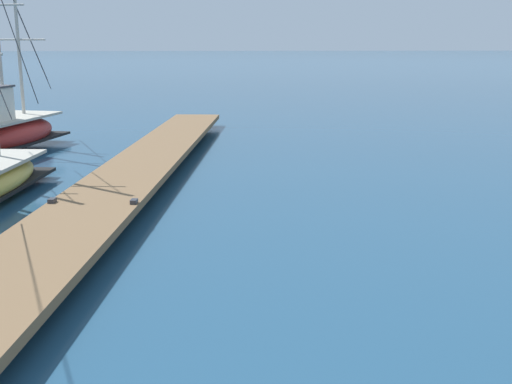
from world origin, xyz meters
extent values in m
cube|color=brown|center=(-4.26, 16.82, 0.37)|extent=(3.91, 21.67, 0.16)
cylinder|color=#4C3D2D|center=(-4.79, 11.45, 0.15)|extent=(0.36, 0.36, 0.29)
cylinder|color=#4C3D2D|center=(-4.26, 16.82, 0.15)|extent=(0.36, 0.36, 0.29)
cylinder|color=#4C3D2D|center=(-3.73, 22.20, 0.15)|extent=(0.36, 0.36, 0.29)
cylinder|color=#4C3D2D|center=(-3.20, 27.57, 0.15)|extent=(0.36, 0.36, 0.29)
cube|color=#333338|center=(-5.48, 12.60, 0.49)|extent=(0.14, 0.21, 0.08)
cube|color=#333338|center=(-3.89, 12.45, 0.49)|extent=(0.14, 0.21, 0.08)
ellipsoid|color=#AD2823|center=(-9.22, 21.28, 0.53)|extent=(3.30, 5.56, 1.07)
cube|color=#B2AD9E|center=(-9.22, 21.28, 1.03)|extent=(2.92, 5.00, 0.08)
cube|color=black|center=(-9.22, 21.28, 0.29)|extent=(3.29, 5.47, 0.08)
cylinder|color=#333338|center=(-8.81, 23.01, 4.15)|extent=(0.70, 2.84, 4.15)
cylinder|color=#B2ADA3|center=(-8.89, 22.67, 2.96)|extent=(0.11, 0.11, 3.78)
cylinder|color=#B2ADA3|center=(-8.89, 22.67, 3.51)|extent=(1.89, 0.51, 0.06)
cylinder|color=#333338|center=(-8.65, 23.66, 3.15)|extent=(0.48, 1.92, 2.80)
cylinder|color=#333338|center=(-7.49, 17.56, 3.75)|extent=(0.28, 2.81, 4.02)
camera|label=1|loc=(-2.17, 0.19, 3.54)|focal=45.79mm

